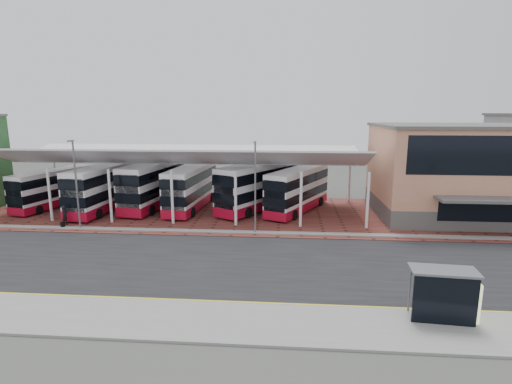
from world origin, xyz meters
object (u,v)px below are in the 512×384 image
bus_2 (156,185)px  bus_5 (298,190)px  bus_shelter (450,291)px  bus_1 (105,188)px  bus_4 (259,187)px  terminal (470,171)px  bus_3 (191,188)px  bus_0 (53,189)px  pedestrian (65,215)px

bus_2 → bus_5: bus_2 is taller
bus_5 → bus_shelter: bus_5 is taller
bus_1 → bus_4: bus_4 is taller
terminal → bus_shelter: 24.46m
bus_3 → bus_shelter: (18.55, -22.78, -0.57)m
bus_0 → bus_3: bearing=15.2°
bus_0 → bus_2: 11.36m
bus_shelter → bus_0: bearing=151.6°
terminal → bus_2: bearing=177.6°
bus_0 → bus_2: bearing=19.2°
bus_2 → bus_5: 15.75m
bus_0 → bus_5: (27.02, 0.28, 0.21)m
bus_1 → bus_2: size_ratio=0.96×
bus_1 → bus_0: bearing=177.7°
pedestrian → bus_0: bearing=38.6°
bus_4 → bus_5: bearing=22.8°
bus_1 → bus_3: bus_1 is taller
bus_2 → bus_0: bearing=-166.0°
bus_1 → bus_4: bearing=10.7°
bus_0 → bus_3: (15.47, 0.48, 0.25)m
bus_1 → bus_2: bus_2 is taller
bus_5 → pedestrian: (-21.78, -7.22, -1.32)m
terminal → pedestrian: terminal is taller
bus_0 → bus_4: bus_4 is taller
bus_5 → pedestrian: 22.99m
bus_0 → bus_3: 15.48m
bus_1 → bus_5: bearing=7.9°
bus_3 → pedestrian: (-10.23, -7.42, -1.37)m
bus_1 → pedestrian: bus_1 is taller
terminal → bus_1: terminal is taller
bus_3 → bus_shelter: 29.38m
bus_1 → bus_4: size_ratio=1.00×
terminal → pedestrian: (-38.91, -6.73, -3.68)m
bus_5 → bus_3: bearing=-155.5°
bus_1 → bus_shelter: bearing=-32.9°
bus_3 → pedestrian: bearing=-139.3°
bus_2 → pedestrian: (-6.06, -8.09, -1.54)m
bus_2 → bus_5: (15.73, -0.87, -0.22)m
bus_2 → bus_4: (11.53, -0.29, -0.00)m
bus_2 → bus_shelter: size_ratio=3.62×
bus_5 → bus_4: bearing=-162.4°
bus_3 → bus_4: 7.37m
terminal → bus_0: 44.22m
bus_5 → bus_0: bearing=-153.9°
bus_3 → bus_4: bus_4 is taller
bus_4 → bus_shelter: bus_4 is taller
bus_3 → bus_1: bearing=-167.2°
terminal → bus_3: 28.78m
bus_0 → bus_4: 22.85m
bus_1 → bus_2: 5.31m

